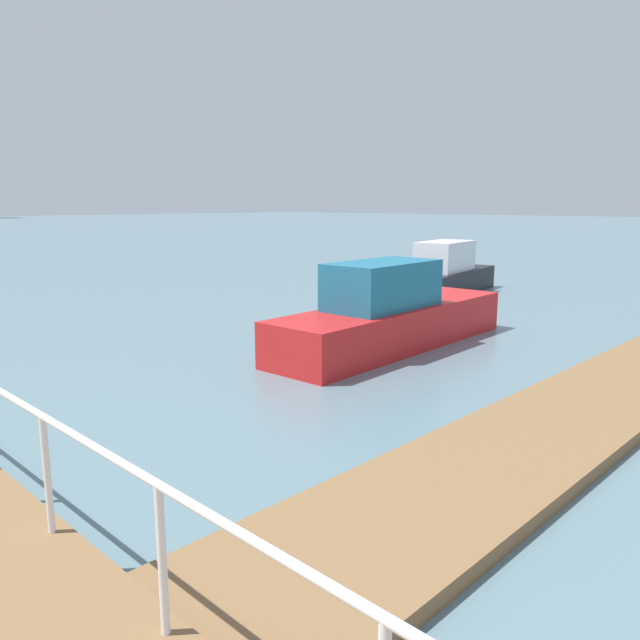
# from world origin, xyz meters

# --- Properties ---
(ground_plane) EXTENTS (300.00, 300.00, 0.00)m
(ground_plane) POSITION_xyz_m (0.00, 20.00, 0.00)
(ground_plane) COLOR slate
(floating_dock) EXTENTS (13.50, 2.00, 0.18)m
(floating_dock) POSITION_xyz_m (3.25, 8.69, 0.09)
(floating_dock) COLOR olive
(floating_dock) RESTS_ON ground_plane
(boardwalk_railing) EXTENTS (0.06, 27.15, 1.08)m
(boardwalk_railing) POSITION_xyz_m (-3.15, 7.67, 1.25)
(boardwalk_railing) COLOR white
(boardwalk_railing) RESTS_ON boardwalk
(moored_boat_0) EXTENTS (6.79, 2.69, 1.87)m
(moored_boat_0) POSITION_xyz_m (13.23, 17.19, 0.67)
(moored_boat_0) COLOR black
(moored_boat_0) RESTS_ON ground_plane
(moored_boat_2) EXTENTS (6.89, 2.04, 1.95)m
(moored_boat_2) POSITION_xyz_m (5.71, 13.58, 0.71)
(moored_boat_2) COLOR red
(moored_boat_2) RESTS_ON ground_plane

